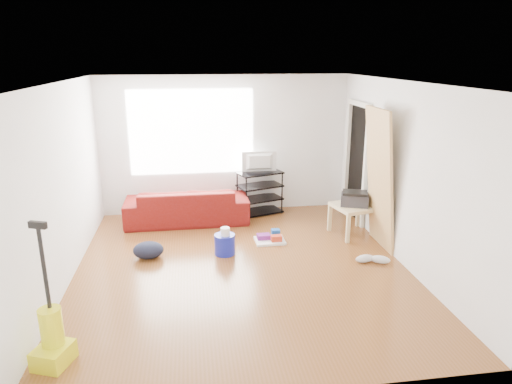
{
  "coord_description": "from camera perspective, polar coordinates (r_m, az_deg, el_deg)",
  "views": [
    {
      "loc": [
        -0.63,
        -5.71,
        2.82
      ],
      "look_at": [
        0.29,
        0.6,
        0.9
      ],
      "focal_mm": 32.0,
      "sensor_mm": 36.0,
      "label": 1
    }
  ],
  "objects": [
    {
      "name": "printer",
      "position": [
        7.5,
        12.23,
        -0.81
      ],
      "size": [
        0.52,
        0.46,
        0.23
      ],
      "rotation": [
        0.0,
        0.0,
        -0.35
      ],
      "color": "#2C2B33",
      "rests_on": "side_table"
    },
    {
      "name": "side_table",
      "position": [
        7.56,
        12.15,
        -2.17
      ],
      "size": [
        0.74,
        0.74,
        0.5
      ],
      "rotation": [
        0.0,
        0.0,
        0.24
      ],
      "color": "#CCBC87",
      "rests_on": "ground"
    },
    {
      "name": "backpack",
      "position": [
        6.87,
        -13.25,
        -8.0
      ],
      "size": [
        0.46,
        0.37,
        0.24
      ],
      "primitive_type": "ellipsoid",
      "rotation": [
        0.0,
        0.0,
        -0.05
      ],
      "color": "black",
      "rests_on": "ground"
    },
    {
      "name": "bucket",
      "position": [
        6.83,
        -3.9,
        -7.71
      ],
      "size": [
        0.38,
        0.38,
        0.3
      ],
      "primitive_type": "cylinder",
      "rotation": [
        0.0,
        0.0,
        -0.28
      ],
      "color": "#141EA5",
      "rests_on": "ground"
    },
    {
      "name": "cleaning_tray",
      "position": [
        7.23,
        1.81,
        -5.81
      ],
      "size": [
        0.47,
        0.38,
        0.16
      ],
      "rotation": [
        0.0,
        0.0,
        0.02
      ],
      "color": "white",
      "rests_on": "ground"
    },
    {
      "name": "tv",
      "position": [
        8.24,
        0.47,
        3.76
      ],
      "size": [
        0.63,
        0.08,
        0.36
      ],
      "primitive_type": "imported",
      "rotation": [
        0.0,
        0.0,
        3.14
      ],
      "color": "black",
      "rests_on": "tv_stand"
    },
    {
      "name": "vacuum",
      "position": [
        4.9,
        -24.13,
        -16.36
      ],
      "size": [
        0.4,
        0.42,
        1.41
      ],
      "rotation": [
        0.0,
        0.0,
        -0.36
      ],
      "color": "yellow",
      "rests_on": "ground"
    },
    {
      "name": "sofa",
      "position": [
        8.17,
        -8.51,
        -3.67
      ],
      "size": [
        2.12,
        0.83,
        0.62
      ],
      "primitive_type": "imported",
      "rotation": [
        0.0,
        0.0,
        3.14
      ],
      "color": "#601313",
      "rests_on": "ground"
    },
    {
      "name": "tv_stand",
      "position": [
        8.38,
        0.46,
        -0.03
      ],
      "size": [
        0.89,
        0.67,
        0.79
      ],
      "rotation": [
        0.0,
        0.0,
        0.32
      ],
      "color": "black",
      "rests_on": "ground"
    },
    {
      "name": "sneakers",
      "position": [
        6.72,
        14.35,
        -8.13
      ],
      "size": [
        0.5,
        0.26,
        0.11
      ],
      "rotation": [
        0.0,
        0.0,
        -0.29
      ],
      "color": "silver",
      "rests_on": "ground"
    },
    {
      "name": "room",
      "position": [
        6.11,
        -1.41,
        1.86
      ],
      "size": [
        4.51,
        5.01,
        2.51
      ],
      "color": "brown",
      "rests_on": "ground"
    },
    {
      "name": "door_panel",
      "position": [
        7.35,
        14.57,
        -6.41
      ],
      "size": [
        0.26,
        0.85,
        2.11
      ],
      "primitive_type": "cube",
      "rotation": [
        0.0,
        -0.1,
        0.0
      ],
      "color": "tan",
      "rests_on": "ground"
    },
    {
      "name": "toilet_paper",
      "position": [
        6.71,
        -3.85,
        -6.17
      ],
      "size": [
        0.13,
        0.13,
        0.12
      ],
      "primitive_type": "cylinder",
      "color": "white",
      "rests_on": "bucket"
    }
  ]
}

